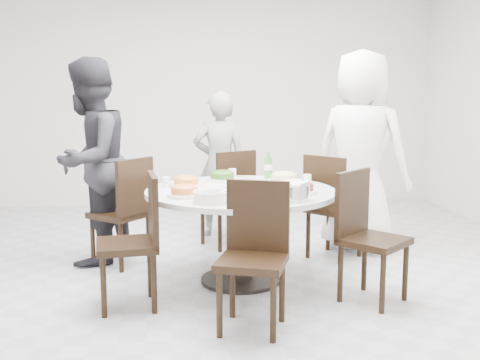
{
  "coord_description": "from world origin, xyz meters",
  "views": [
    {
      "loc": [
        -0.51,
        -4.88,
        1.58
      ],
      "look_at": [
        0.06,
        -0.21,
        0.82
      ],
      "focal_mm": 45.0,
      "sensor_mm": 36.0,
      "label": 1
    }
  ],
  "objects": [
    {
      "name": "chopsticks",
      "position": [
        0.04,
        0.43,
        0.76
      ],
      "size": [
        0.24,
        0.04,
        0.01
      ],
      "primitive_type": null,
      "color": "tan",
      "rests_on": "dining_table"
    },
    {
      "name": "wall_back",
      "position": [
        0.0,
        3.0,
        1.4
      ],
      "size": [
        6.0,
        0.01,
        2.8
      ],
      "primitive_type": "cube",
      "color": "silver",
      "rests_on": "ground"
    },
    {
      "name": "dish_redbrown",
      "position": [
        0.48,
        -0.47,
        0.79
      ],
      "size": [
        0.29,
        0.29,
        0.07
      ],
      "primitive_type": "cylinder",
      "color": "white",
      "rests_on": "dining_table"
    },
    {
      "name": "chair_sw",
      "position": [
        -0.8,
        -0.71,
        0.47
      ],
      "size": [
        0.46,
        0.46,
        0.95
      ],
      "primitive_type": "cube",
      "rotation": [
        0.0,
        0.0,
        4.82
      ],
      "color": "black",
      "rests_on": "floor"
    },
    {
      "name": "soup_bowl",
      "position": [
        -0.21,
        -0.73,
        0.79
      ],
      "size": [
        0.26,
        0.26,
        0.08
      ],
      "primitive_type": "cylinder",
      "color": "white",
      "rests_on": "dining_table"
    },
    {
      "name": "dish_greens",
      "position": [
        -0.04,
        0.18,
        0.78
      ],
      "size": [
        0.27,
        0.27,
        0.07
      ],
      "primitive_type": "cylinder",
      "color": "white",
      "rests_on": "dining_table"
    },
    {
      "name": "dish_orange",
      "position": [
        -0.36,
        -0.08,
        0.78
      ],
      "size": [
        0.26,
        0.26,
        0.07
      ],
      "primitive_type": "cylinder",
      "color": "white",
      "rests_on": "dining_table"
    },
    {
      "name": "rice_bowl",
      "position": [
        0.38,
        -0.71,
        0.8
      ],
      "size": [
        0.26,
        0.26,
        0.11
      ],
      "primitive_type": "cylinder",
      "color": "silver",
      "rests_on": "dining_table"
    },
    {
      "name": "diner_middle",
      "position": [
        0.03,
        1.25,
        0.75
      ],
      "size": [
        0.57,
        0.4,
        1.5
      ],
      "primitive_type": "imported",
      "rotation": [
        0.0,
        0.0,
        3.07
      ],
      "color": "black",
      "rests_on": "floor"
    },
    {
      "name": "dish_pale",
      "position": [
        0.46,
        0.03,
        0.79
      ],
      "size": [
        0.28,
        0.28,
        0.08
      ],
      "primitive_type": "cylinder",
      "color": "white",
      "rests_on": "dining_table"
    },
    {
      "name": "floor",
      "position": [
        0.0,
        0.0,
        0.0
      ],
      "size": [
        6.0,
        6.0,
        0.01
      ],
      "primitive_type": "cube",
      "color": "#AFAFB4",
      "rests_on": "ground"
    },
    {
      "name": "beverage_bottle",
      "position": [
        0.37,
        0.26,
        0.87
      ],
      "size": [
        0.07,
        0.07,
        0.24
      ],
      "primitive_type": "cylinder",
      "color": "#39772F",
      "rests_on": "dining_table"
    },
    {
      "name": "wall_front",
      "position": [
        0.0,
        -3.0,
        1.4
      ],
      "size": [
        6.0,
        0.01,
        2.8
      ],
      "primitive_type": "cube",
      "color": "silver",
      "rests_on": "ground"
    },
    {
      "name": "chair_s",
      "position": [
        0.01,
        -1.21,
        0.47
      ],
      "size": [
        0.54,
        0.54,
        0.95
      ],
      "primitive_type": "cube",
      "rotation": [
        0.0,
        0.0,
        5.94
      ],
      "color": "black",
      "rests_on": "floor"
    },
    {
      "name": "chair_nw",
      "position": [
        -0.93,
        0.33,
        0.47
      ],
      "size": [
        0.59,
        0.59,
        0.95
      ],
      "primitive_type": "cube",
      "rotation": [
        0.0,
        0.0,
        4.0
      ],
      "color": "black",
      "rests_on": "floor"
    },
    {
      "name": "tea_cups",
      "position": [
        0.08,
        0.39,
        0.79
      ],
      "size": [
        0.07,
        0.07,
        0.08
      ],
      "primitive_type": "cylinder",
      "color": "white",
      "rests_on": "dining_table"
    },
    {
      "name": "dish_tofu",
      "position": [
        -0.39,
        -0.5,
        0.78
      ],
      "size": [
        0.25,
        0.25,
        0.07
      ],
      "primitive_type": "cylinder",
      "color": "white",
      "rests_on": "dining_table"
    },
    {
      "name": "diner_left",
      "position": [
        -1.18,
        0.45,
        0.9
      ],
      "size": [
        0.96,
        1.07,
        1.8
      ],
      "primitive_type": "imported",
      "rotation": [
        0.0,
        0.0,
        4.34
      ],
      "color": "black",
      "rests_on": "floor"
    },
    {
      "name": "chair_ne",
      "position": [
        0.99,
        0.31,
        0.47
      ],
      "size": [
        0.59,
        0.59,
        0.95
      ],
      "primitive_type": "cube",
      "rotation": [
        0.0,
        0.0,
        2.32
      ],
      "color": "black",
      "rests_on": "floor"
    },
    {
      "name": "chair_se",
      "position": [
        0.96,
        -0.81,
        0.47
      ],
      "size": [
        0.59,
        0.59,
        0.95
      ],
      "primitive_type": "cube",
      "rotation": [
        0.0,
        0.0,
        7.0
      ],
      "color": "black",
      "rests_on": "floor"
    },
    {
      "name": "dining_table",
      "position": [
        0.06,
        -0.26,
        0.38
      ],
      "size": [
        1.5,
        1.5,
        0.75
      ],
      "primitive_type": "cylinder",
      "color": "silver",
      "rests_on": "floor"
    },
    {
      "name": "diner_right",
      "position": [
        1.3,
        0.54,
        0.94
      ],
      "size": [
        1.09,
        1.06,
        1.89
      ],
      "primitive_type": "imported",
      "rotation": [
        0.0,
        0.0,
        2.43
      ],
      "color": "white",
      "rests_on": "floor"
    },
    {
      "name": "chair_n",
      "position": [
        0.05,
        0.83,
        0.47
      ],
      "size": [
        0.56,
        0.56,
        0.95
      ],
      "primitive_type": "cube",
      "rotation": [
        0.0,
        0.0,
        3.58
      ],
      "color": "black",
      "rests_on": "floor"
    }
  ]
}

